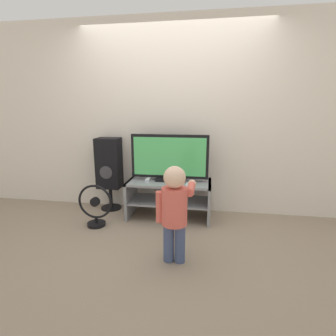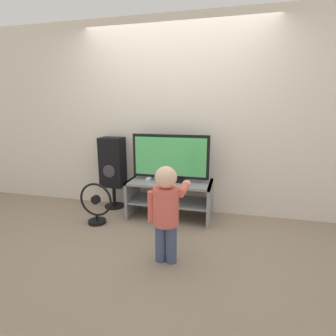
{
  "view_description": "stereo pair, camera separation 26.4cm",
  "coord_description": "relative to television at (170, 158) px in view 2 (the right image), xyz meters",
  "views": [
    {
      "loc": [
        0.51,
        -3.0,
        1.44
      ],
      "look_at": [
        0.0,
        0.16,
        0.7
      ],
      "focal_mm": 28.0,
      "sensor_mm": 36.0,
      "label": 1
    },
    {
      "loc": [
        0.77,
        -2.94,
        1.44
      ],
      "look_at": [
        0.0,
        0.16,
        0.7
      ],
      "focal_mm": 28.0,
      "sensor_mm": 36.0,
      "label": 2
    }
  ],
  "objects": [
    {
      "name": "television",
      "position": [
        0.0,
        0.0,
        0.0
      ],
      "size": [
        1.0,
        0.2,
        0.6
      ],
      "color": "black",
      "rests_on": "tv_stand"
    },
    {
      "name": "ground_plane",
      "position": [
        0.0,
        -0.28,
        -0.8
      ],
      "size": [
        16.0,
        16.0,
        0.0
      ],
      "primitive_type": "plane",
      "color": "gray"
    },
    {
      "name": "tv_stand",
      "position": [
        0.0,
        -0.02,
        -0.47
      ],
      "size": [
        1.09,
        0.52,
        0.5
      ],
      "color": "gray",
      "rests_on": "ground_plane"
    },
    {
      "name": "floor_fan",
      "position": [
        -0.85,
        -0.44,
        -0.56
      ],
      "size": [
        0.43,
        0.22,
        0.53
      ],
      "color": "black",
      "rests_on": "ground_plane"
    },
    {
      "name": "remote_primary",
      "position": [
        0.25,
        -0.17,
        -0.29
      ],
      "size": [
        0.05,
        0.13,
        0.03
      ],
      "color": "white",
      "rests_on": "tv_stand"
    },
    {
      "name": "child",
      "position": [
        0.21,
        -1.04,
        -0.25
      ],
      "size": [
        0.35,
        0.52,
        0.93
      ],
      "color": "#3F4C72",
      "rests_on": "ground_plane"
    },
    {
      "name": "speaker_tower",
      "position": [
        -0.88,
        0.14,
        -0.15
      ],
      "size": [
        0.32,
        0.29,
        1.03
      ],
      "color": "black",
      "rests_on": "ground_plane"
    },
    {
      "name": "remote_secondary",
      "position": [
        0.08,
        -0.21,
        -0.29
      ],
      "size": [
        0.09,
        0.13,
        0.03
      ],
      "color": "white",
      "rests_on": "tv_stand"
    },
    {
      "name": "wall_back",
      "position": [
        0.0,
        0.32,
        0.5
      ],
      "size": [
        10.0,
        0.06,
        2.6
      ],
      "color": "silver",
      "rests_on": "ground_plane"
    },
    {
      "name": "game_console",
      "position": [
        -0.27,
        -0.04,
        -0.28
      ],
      "size": [
        0.05,
        0.17,
        0.04
      ],
      "color": "white",
      "rests_on": "tv_stand"
    }
  ]
}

